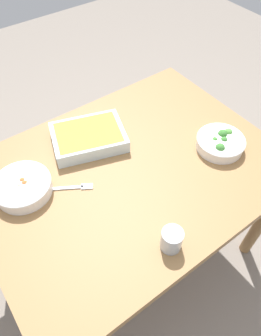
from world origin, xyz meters
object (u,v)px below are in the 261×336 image
object	(u,v)px
spoon_by_stew	(36,187)
fork_on_table	(73,188)
broccoli_bowl	(220,142)
stew_bowl	(23,187)
baking_dish	(89,137)
drink_cup	(171,240)

from	to	relation	value
spoon_by_stew	fork_on_table	world-z (taller)	spoon_by_stew
broccoli_bowl	fork_on_table	bearing A→B (deg)	163.76
stew_bowl	fork_on_table	size ratio (longest dim) A/B	1.36
stew_bowl	baking_dish	distance (m)	0.34
fork_on_table	broccoli_bowl	bearing A→B (deg)	-16.24
drink_cup	fork_on_table	size ratio (longest dim) A/B	0.53
broccoli_bowl	fork_on_table	size ratio (longest dim) A/B	1.26
spoon_by_stew	fork_on_table	size ratio (longest dim) A/B	1.09
broccoli_bowl	spoon_by_stew	bearing A→B (deg)	160.07
spoon_by_stew	stew_bowl	bearing A→B (deg)	168.01
baking_dish	spoon_by_stew	xyz separation A→B (m)	(-0.29, -0.09, -0.03)
baking_dish	fork_on_table	bearing A→B (deg)	-135.50
stew_bowl	drink_cup	xyz separation A→B (m)	(0.30, -0.49, 0.01)
fork_on_table	baking_dish	bearing A→B (deg)	44.50
drink_cup	baking_dish	bearing A→B (deg)	86.92
stew_bowl	broccoli_bowl	bearing A→B (deg)	-19.51
broccoli_bowl	fork_on_table	xyz separation A→B (m)	(-0.61, 0.18, -0.03)
spoon_by_stew	baking_dish	bearing A→B (deg)	16.86
fork_on_table	drink_cup	bearing A→B (deg)	-69.93
broccoli_bowl	drink_cup	bearing A→B (deg)	-154.42
broccoli_bowl	spoon_by_stew	xyz separation A→B (m)	(-0.72, 0.26, -0.03)
stew_bowl	drink_cup	bearing A→B (deg)	-58.41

